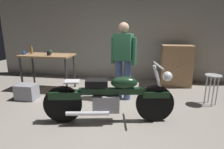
{
  "coord_description": "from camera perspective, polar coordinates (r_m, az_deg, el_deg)",
  "views": [
    {
      "loc": [
        0.67,
        -2.91,
        1.6
      ],
      "look_at": [
        0.03,
        0.7,
        0.65
      ],
      "focal_mm": 30.3,
      "sensor_mm": 36.0,
      "label": 1
    }
  ],
  "objects": [
    {
      "name": "back_wall",
      "position": [
        5.75,
        3.41,
        14.02
      ],
      "size": [
        8.0,
        0.12,
        3.1
      ],
      "primitive_type": "cube",
      "color": "gray",
      "rests_on": "ground_plane"
    },
    {
      "name": "bottle",
      "position": [
        5.29,
        -23.14,
        6.83
      ],
      "size": [
        0.06,
        0.06,
        0.24
      ],
      "color": "olive",
      "rests_on": "workbench"
    },
    {
      "name": "storage_bin",
      "position": [
        4.63,
        -24.32,
        -4.79
      ],
      "size": [
        0.44,
        0.32,
        0.34
      ],
      "primitive_type": "cube",
      "color": "gray",
      "rests_on": "ground_plane"
    },
    {
      "name": "wooden_dresser",
      "position": [
        5.38,
        18.82,
        2.51
      ],
      "size": [
        0.8,
        0.47,
        1.1
      ],
      "color": "#99724C",
      "rests_on": "ground_plane"
    },
    {
      "name": "motorcycle",
      "position": [
        3.17,
        -0.61,
        -6.8
      ],
      "size": [
        2.16,
        0.76,
        1.0
      ],
      "rotation": [
        0.0,
        0.0,
        0.19
      ],
      "color": "black",
      "rests_on": "ground_plane"
    },
    {
      "name": "mug_green_speckled",
      "position": [
        5.16,
        -18.14,
        6.52
      ],
      "size": [
        0.11,
        0.08,
        0.09
      ],
      "color": "#3D7F4C",
      "rests_on": "workbench"
    },
    {
      "name": "workbench",
      "position": [
        5.03,
        -18.91,
        4.45
      ],
      "size": [
        1.3,
        0.64,
        0.9
      ],
      "color": "#99724C",
      "rests_on": "ground_plane"
    },
    {
      "name": "mug_black_matte",
      "position": [
        4.84,
        -18.53,
        6.07
      ],
      "size": [
        0.12,
        0.09,
        0.1
      ],
      "color": "black",
      "rests_on": "workbench"
    },
    {
      "name": "person_standing",
      "position": [
        4.07,
        3.41,
        4.97
      ],
      "size": [
        0.56,
        0.3,
        1.67
      ],
      "rotation": [
        0.0,
        0.0,
        2.91
      ],
      "color": "#455888",
      "rests_on": "ground_plane"
    },
    {
      "name": "shop_stool",
      "position": [
        4.34,
        28.1,
        -1.93
      ],
      "size": [
        0.32,
        0.32,
        0.64
      ],
      "color": "#B2B2B7",
      "rests_on": "ground_plane"
    },
    {
      "name": "ground_plane",
      "position": [
        3.39,
        -2.65,
        -13.67
      ],
      "size": [
        12.0,
        12.0,
        0.0
      ],
      "primitive_type": "plane",
      "color": "gray"
    },
    {
      "name": "mug_blue_enamel",
      "position": [
        5.19,
        -25.07,
        5.92
      ],
      "size": [
        0.1,
        0.07,
        0.09
      ],
      "color": "#2D51AD",
      "rests_on": "workbench"
    }
  ]
}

